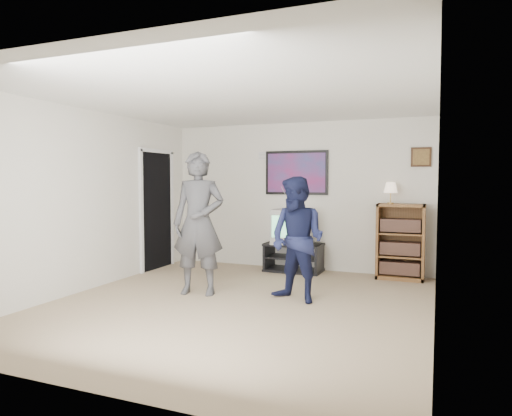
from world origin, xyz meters
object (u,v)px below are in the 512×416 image
Objects in this scene: person_tall at (199,223)px; person_short at (297,239)px; crt_television at (293,226)px; bookshelf at (401,242)px; media_stand at (294,257)px.

person_tall is 1.21× the size of person_short.
crt_television is 0.58× the size of bookshelf.
person_short is at bearing -6.33° from person_tall.
crt_television is 1.90m from person_short.
crt_television is 2.06m from person_tall.
person_short is (-1.10, -1.85, 0.21)m from bookshelf.
media_stand is at bearing 127.99° from person_short.
person_short reaches higher than media_stand.
media_stand is 0.50× the size of person_tall.
media_stand is 0.82× the size of bookshelf.
crt_television is at bearing 57.86° from person_tall.
person_short is at bearing -79.05° from crt_television.
crt_television is (-0.01, 0.00, 0.52)m from media_stand.
bookshelf is 2.16m from person_short.
media_stand is at bearing -178.31° from bookshelf.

